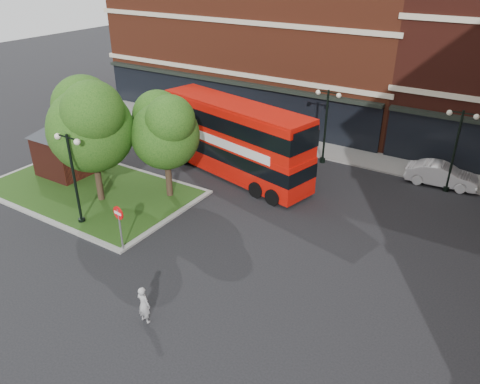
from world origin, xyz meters
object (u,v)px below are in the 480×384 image
Objects in this scene: bus at (235,135)px; car_white at (441,175)px; woman at (144,305)px; car_silver at (236,132)px.

car_white is (11.44, 5.53, -2.04)m from bus.
woman is (4.32, -13.11, -1.91)m from bus.
car_silver is (-7.48, 18.10, -0.07)m from woman.
woman is 0.37× the size of car_silver.
bus is at bearing -68.00° from woman.
woman reaches higher than car_white.
woman is at bearing -157.55° from car_silver.
car_silver is at bearing 87.64° from car_white.
bus is 12.87m from car_white.
car_white is at bearing -107.14° from woman.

